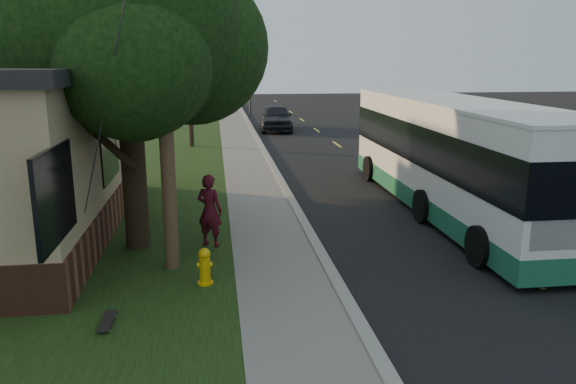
{
  "coord_description": "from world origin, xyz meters",
  "views": [
    {
      "loc": [
        -2.32,
        -10.52,
        4.44
      ],
      "look_at": [
        -0.73,
        1.61,
        1.5
      ],
      "focal_mm": 35.0,
      "sensor_mm": 36.0,
      "label": 1
    }
  ],
  "objects_px": {
    "distant_car": "(276,117)",
    "leafy_tree": "(127,23)",
    "fire_hydrant": "(205,266)",
    "dumpster": "(61,178)",
    "traffic_signal": "(250,74)",
    "transit_bus": "(455,153)",
    "skateboarder": "(210,210)",
    "bare_tree_near": "(190,105)",
    "skateboard_main": "(107,321)",
    "bare_tree_far": "(204,93)",
    "utility_pole": "(161,47)"
  },
  "relations": [
    {
      "from": "leafy_tree",
      "to": "dumpster",
      "type": "bearing_deg",
      "value": 122.03
    },
    {
      "from": "distant_car",
      "to": "leafy_tree",
      "type": "bearing_deg",
      "value": -99.53
    },
    {
      "from": "bare_tree_far",
      "to": "distant_car",
      "type": "bearing_deg",
      "value": -51.71
    },
    {
      "from": "bare_tree_near",
      "to": "skateboarder",
      "type": "bearing_deg",
      "value": -86.35
    },
    {
      "from": "utility_pole",
      "to": "leafy_tree",
      "type": "relative_size",
      "value": 1.16
    },
    {
      "from": "dumpster",
      "to": "distant_car",
      "type": "height_order",
      "value": "distant_car"
    },
    {
      "from": "skateboarder",
      "to": "skateboard_main",
      "type": "height_order",
      "value": "skateboarder"
    },
    {
      "from": "leafy_tree",
      "to": "bare_tree_near",
      "type": "distance_m",
      "value": 15.66
    },
    {
      "from": "skateboarder",
      "to": "fire_hydrant",
      "type": "bearing_deg",
      "value": 116.67
    },
    {
      "from": "fire_hydrant",
      "to": "bare_tree_far",
      "type": "distance_m",
      "value": 30.04
    },
    {
      "from": "bare_tree_near",
      "to": "bare_tree_far",
      "type": "bearing_deg",
      "value": 87.61
    },
    {
      "from": "utility_pole",
      "to": "traffic_signal",
      "type": "xyz_separation_m",
      "value": [
        3.81,
        33.01,
        -1.47
      ]
    },
    {
      "from": "dumpster",
      "to": "leafy_tree",
      "type": "bearing_deg",
      "value": -57.97
    },
    {
      "from": "traffic_signal",
      "to": "transit_bus",
      "type": "height_order",
      "value": "traffic_signal"
    },
    {
      "from": "leafy_tree",
      "to": "skateboard_main",
      "type": "xyz_separation_m",
      "value": [
        -0.04,
        -4.19,
        -5.04
      ]
    },
    {
      "from": "bare_tree_near",
      "to": "skateboard_main",
      "type": "xyz_separation_m",
      "value": [
        -0.71,
        -19.54,
        -2.02
      ]
    },
    {
      "from": "leafy_tree",
      "to": "distant_car",
      "type": "relative_size",
      "value": 1.63
    },
    {
      "from": "skateboard_main",
      "to": "dumpster",
      "type": "relative_size",
      "value": 0.43
    },
    {
      "from": "utility_pole",
      "to": "skateboard_main",
      "type": "xyz_separation_m",
      "value": [
        -0.91,
        -2.54,
        -4.5
      ]
    },
    {
      "from": "bare_tree_near",
      "to": "traffic_signal",
      "type": "xyz_separation_m",
      "value": [
        4.0,
        16.0,
        1.01
      ]
    },
    {
      "from": "utility_pole",
      "to": "skateboard_main",
      "type": "distance_m",
      "value": 5.25
    },
    {
      "from": "traffic_signal",
      "to": "transit_bus",
      "type": "xyz_separation_m",
      "value": [
        4.04,
        -29.25,
        -1.42
      ]
    },
    {
      "from": "bare_tree_far",
      "to": "traffic_signal",
      "type": "relative_size",
      "value": 0.73
    },
    {
      "from": "utility_pole",
      "to": "bare_tree_near",
      "type": "bearing_deg",
      "value": 90.66
    },
    {
      "from": "leafy_tree",
      "to": "skateboard_main",
      "type": "distance_m",
      "value": 6.56
    },
    {
      "from": "distant_car",
      "to": "fire_hydrant",
      "type": "bearing_deg",
      "value": -94.43
    },
    {
      "from": "traffic_signal",
      "to": "utility_pole",
      "type": "bearing_deg",
      "value": -96.58
    },
    {
      "from": "fire_hydrant",
      "to": "dumpster",
      "type": "distance_m",
      "value": 8.67
    },
    {
      "from": "leafy_tree",
      "to": "skateboarder",
      "type": "xyz_separation_m",
      "value": [
        1.67,
        -0.32,
        -4.23
      ]
    },
    {
      "from": "leafy_tree",
      "to": "bare_tree_far",
      "type": "distance_m",
      "value": 27.56
    },
    {
      "from": "skateboard_main",
      "to": "dumpster",
      "type": "height_order",
      "value": "dumpster"
    },
    {
      "from": "traffic_signal",
      "to": "dumpster",
      "type": "height_order",
      "value": "traffic_signal"
    },
    {
      "from": "traffic_signal",
      "to": "skateboard_main",
      "type": "relative_size",
      "value": 6.82
    },
    {
      "from": "utility_pole",
      "to": "traffic_signal",
      "type": "height_order",
      "value": "utility_pole"
    },
    {
      "from": "traffic_signal",
      "to": "transit_bus",
      "type": "distance_m",
      "value": 29.57
    },
    {
      "from": "transit_bus",
      "to": "dumpster",
      "type": "xyz_separation_m",
      "value": [
        -11.67,
        2.64,
        -0.98
      ]
    },
    {
      "from": "bare_tree_far",
      "to": "traffic_signal",
      "type": "bearing_deg",
      "value": 48.81
    },
    {
      "from": "bare_tree_far",
      "to": "dumpster",
      "type": "bearing_deg",
      "value": -100.36
    },
    {
      "from": "bare_tree_far",
      "to": "skateboard_main",
      "type": "relative_size",
      "value": 5.0
    },
    {
      "from": "utility_pole",
      "to": "fire_hydrant",
      "type": "bearing_deg",
      "value": -54.62
    },
    {
      "from": "bare_tree_far",
      "to": "skateboard_main",
      "type": "distance_m",
      "value": 31.62
    },
    {
      "from": "bare_tree_near",
      "to": "transit_bus",
      "type": "xyz_separation_m",
      "value": [
        8.04,
        -13.25,
        -0.41
      ]
    },
    {
      "from": "leafy_tree",
      "to": "traffic_signal",
      "type": "relative_size",
      "value": 1.42
    },
    {
      "from": "leafy_tree",
      "to": "skateboard_main",
      "type": "relative_size",
      "value": 9.68
    },
    {
      "from": "leafy_tree",
      "to": "dumpster",
      "type": "xyz_separation_m",
      "value": [
        -2.96,
        4.74,
        -4.4
      ]
    },
    {
      "from": "fire_hydrant",
      "to": "skateboarder",
      "type": "distance_m",
      "value": 2.38
    },
    {
      "from": "leafy_tree",
      "to": "traffic_signal",
      "type": "distance_m",
      "value": 31.76
    },
    {
      "from": "fire_hydrant",
      "to": "distant_car",
      "type": "bearing_deg",
      "value": 80.42
    },
    {
      "from": "fire_hydrant",
      "to": "skateboard_main",
      "type": "relative_size",
      "value": 0.92
    },
    {
      "from": "bare_tree_near",
      "to": "transit_bus",
      "type": "bearing_deg",
      "value": -58.77
    }
  ]
}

